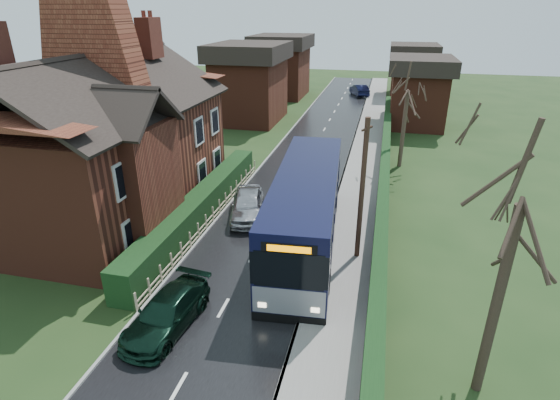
% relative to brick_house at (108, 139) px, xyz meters
% --- Properties ---
extents(ground, '(140.00, 140.00, 0.00)m').
position_rel_brick_house_xyz_m(ground, '(8.73, -4.78, -4.38)').
color(ground, '#2B411B').
rests_on(ground, ground).
extents(road, '(6.00, 100.00, 0.02)m').
position_rel_brick_house_xyz_m(road, '(8.73, 5.22, -4.37)').
color(road, black).
rests_on(road, ground).
extents(pavement, '(2.50, 100.00, 0.14)m').
position_rel_brick_house_xyz_m(pavement, '(12.98, 5.22, -4.31)').
color(pavement, slate).
rests_on(pavement, ground).
extents(kerb_right, '(0.12, 100.00, 0.14)m').
position_rel_brick_house_xyz_m(kerb_right, '(11.78, 5.22, -4.31)').
color(kerb_right, gray).
rests_on(kerb_right, ground).
extents(kerb_left, '(0.12, 100.00, 0.10)m').
position_rel_brick_house_xyz_m(kerb_left, '(5.68, 5.22, -4.33)').
color(kerb_left, gray).
rests_on(kerb_left, ground).
extents(front_hedge, '(1.20, 16.00, 1.60)m').
position_rel_brick_house_xyz_m(front_hedge, '(4.83, 0.22, -3.58)').
color(front_hedge, black).
rests_on(front_hedge, ground).
extents(picket_fence, '(0.10, 16.00, 0.90)m').
position_rel_brick_house_xyz_m(picket_fence, '(5.58, 0.22, -3.93)').
color(picket_fence, tan).
rests_on(picket_fence, ground).
extents(right_wall_hedge, '(0.60, 50.00, 1.80)m').
position_rel_brick_house_xyz_m(right_wall_hedge, '(14.53, 5.22, -3.36)').
color(right_wall_hedge, '#60291B').
rests_on(right_wall_hedge, ground).
extents(brick_house, '(9.30, 14.60, 10.30)m').
position_rel_brick_house_xyz_m(brick_house, '(0.00, 0.00, 0.00)').
color(brick_house, '#60291B').
rests_on(brick_house, ground).
extents(bus, '(3.78, 12.53, 3.75)m').
position_rel_brick_house_xyz_m(bus, '(10.94, -1.01, -2.52)').
color(bus, black).
rests_on(bus, ground).
extents(car_silver, '(2.82, 4.76, 1.52)m').
position_rel_brick_house_xyz_m(car_silver, '(7.23, 1.29, -3.62)').
color(car_silver, '#B6B7BC').
rests_on(car_silver, ground).
extents(car_green, '(2.21, 4.47, 1.25)m').
position_rel_brick_house_xyz_m(car_green, '(7.13, -8.26, -3.75)').
color(car_green, black).
rests_on(car_green, ground).
extents(car_distant, '(3.01, 4.69, 1.46)m').
position_rel_brick_house_xyz_m(car_distant, '(10.73, 39.73, -3.65)').
color(car_distant, black).
rests_on(car_distant, ground).
extents(bus_stop_sign, '(0.18, 0.41, 2.72)m').
position_rel_brick_house_xyz_m(bus_stop_sign, '(11.93, 1.22, -2.59)').
color(bus_stop_sign, slate).
rests_on(bus_stop_sign, ground).
extents(telegraph_pole, '(0.43, 0.81, 6.70)m').
position_rel_brick_house_xyz_m(telegraph_pole, '(13.53, -1.76, -0.98)').
color(telegraph_pole, '#311E15').
rests_on(telegraph_pole, ground).
extents(tree_right_near, '(4.14, 4.14, 8.94)m').
position_rel_brick_house_xyz_m(tree_right_near, '(17.73, -8.64, 2.30)').
color(tree_right_near, '#32251D').
rests_on(tree_right_near, ground).
extents(tree_right_far, '(4.08, 4.08, 7.89)m').
position_rel_brick_house_xyz_m(tree_right_far, '(15.63, 12.05, 1.52)').
color(tree_right_far, '#3E2E24').
rests_on(tree_right_far, ground).
extents(tree_house_side, '(4.20, 4.20, 9.53)m').
position_rel_brick_house_xyz_m(tree_house_side, '(-4.31, 13.05, 2.75)').
color(tree_house_side, '#3D3224').
rests_on(tree_house_side, ground).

